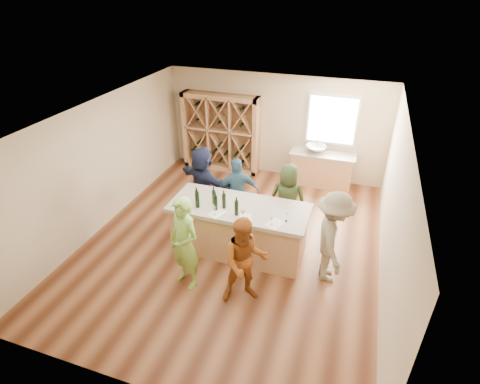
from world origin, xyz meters
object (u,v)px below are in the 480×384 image
(wine_bottle_a, at_px, (197,197))
(wine_bottle_c, at_px, (214,197))
(person_near_right, at_px, (245,261))
(person_far_left, at_px, (203,183))
(person_near_left, at_px, (184,244))
(wine_rack, at_px, (221,133))
(wine_bottle_e, at_px, (224,201))
(person_far_mid, at_px, (238,192))
(person_server, at_px, (333,238))
(wine_bottle_f, at_px, (236,208))
(tasting_counter_base, at_px, (239,230))
(sink, at_px, (316,149))
(wine_bottle_d, at_px, (216,203))
(wine_bottle_b, at_px, (197,200))
(person_far_right, at_px, (287,199))

(wine_bottle_a, distance_m, wine_bottle_c, 0.33)
(person_near_right, bearing_deg, person_far_left, 102.92)
(wine_bottle_a, bearing_deg, person_near_left, -78.49)
(wine_rack, relative_size, wine_bottle_e, 7.35)
(wine_bottle_e, xyz_separation_m, person_far_mid, (-0.09, 1.07, -0.42))
(person_server, bearing_deg, wine_bottle_f, 79.46)
(tasting_counter_base, xyz_separation_m, wine_bottle_c, (-0.50, -0.05, 0.72))
(tasting_counter_base, bearing_deg, sink, 73.96)
(wine_bottle_c, distance_m, person_near_left, 1.20)
(wine_bottle_a, height_order, wine_bottle_e, wine_bottle_e)
(tasting_counter_base, relative_size, person_server, 1.43)
(wine_bottle_a, distance_m, wine_bottle_d, 0.44)
(person_server, xyz_separation_m, person_far_mid, (-2.19, 1.14, -0.10))
(person_far_mid, bearing_deg, person_near_left, 58.22)
(person_server, distance_m, person_far_left, 3.28)
(wine_bottle_b, bearing_deg, person_near_right, -36.31)
(wine_bottle_e, distance_m, person_server, 2.12)
(wine_bottle_d, xyz_separation_m, person_far_right, (1.14, 1.24, -0.42))
(wine_bottle_e, height_order, wine_bottle_f, same)
(wine_bottle_e, relative_size, person_near_right, 0.18)
(person_server, relative_size, person_far_mid, 1.12)
(person_near_left, height_order, wine_bottle_f, person_near_left)
(tasting_counter_base, xyz_separation_m, person_server, (1.84, -0.22, 0.41))
(person_far_mid, bearing_deg, wine_rack, -86.73)
(wine_bottle_e, bearing_deg, person_far_right, 48.06)
(wine_bottle_e, height_order, person_far_left, person_far_left)
(wine_rack, relative_size, person_near_right, 1.33)
(wine_rack, height_order, wine_bottle_c, wine_rack)
(wine_bottle_a, xyz_separation_m, person_near_left, (0.21, -1.03, -0.32))
(person_server, bearing_deg, tasting_counter_base, 70.07)
(wine_rack, relative_size, wine_bottle_f, 7.33)
(wine_bottle_d, height_order, person_server, person_server)
(wine_bottle_e, distance_m, wine_bottle_f, 0.34)
(person_far_mid, bearing_deg, wine_bottle_b, 46.75)
(wine_bottle_b, bearing_deg, wine_bottle_a, 120.32)
(wine_rack, height_order, wine_bottle_f, wine_rack)
(sink, bearing_deg, wine_rack, 178.51)
(sink, bearing_deg, wine_bottle_f, -104.08)
(wine_rack, bearing_deg, wine_bottle_d, -70.35)
(wine_bottle_d, bearing_deg, person_near_left, -102.97)
(wine_bottle_a, relative_size, person_far_mid, 0.18)
(wine_bottle_f, bearing_deg, person_far_left, 133.88)
(person_server, height_order, person_far_mid, person_server)
(wine_bottle_a, bearing_deg, person_far_left, 108.38)
(wine_rack, bearing_deg, person_server, -46.11)
(tasting_counter_base, relative_size, person_far_left, 1.50)
(person_near_right, xyz_separation_m, person_far_mid, (-0.87, 2.14, -0.01))
(tasting_counter_base, relative_size, wine_bottle_f, 8.67)
(sink, xyz_separation_m, person_server, (0.86, -3.63, -0.10))
(person_far_left, bearing_deg, wine_bottle_a, 129.66)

